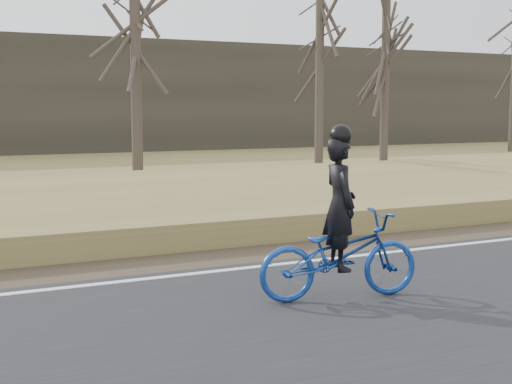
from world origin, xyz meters
name	(u,v)px	position (x,y,z in m)	size (l,w,h in m)	color
ground	(437,254)	(0.00, 0.00, 0.00)	(120.00, 120.00, 0.00)	olive
edge_line	(429,248)	(0.00, 0.20, 0.07)	(120.00, 0.12, 0.01)	silver
shoulder	(391,240)	(0.00, 1.20, 0.02)	(120.00, 1.60, 0.04)	#473A2B
embankment	(305,208)	(0.00, 4.20, 0.22)	(120.00, 5.00, 0.44)	olive
ballast	(231,189)	(0.00, 8.00, 0.23)	(120.00, 3.00, 0.45)	slate
railroad	(231,178)	(0.00, 8.00, 0.53)	(120.00, 2.40, 0.29)	black
treeline_backdrop	(60,95)	(0.00, 30.00, 3.00)	(120.00, 4.00, 6.00)	#383328
cyclist	(339,244)	(-2.98, -1.73, 0.71)	(2.07, 1.02, 2.06)	navy
bare_tree_near_left	(136,68)	(-0.64, 14.07, 3.61)	(0.36, 0.36, 7.22)	#453B32
bare_tree_center	(320,61)	(7.76, 16.41, 4.24)	(0.36, 0.36, 8.48)	#453B32
bare_tree_right	(385,64)	(10.43, 15.60, 4.12)	(0.36, 0.36, 8.23)	#453B32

